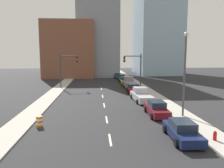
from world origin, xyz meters
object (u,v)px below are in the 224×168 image
object	(u,v)px
fire_hydrant	(215,136)
sedan_yellow	(124,80)
traffic_signal_right	(136,66)
pickup_truck_silver	(141,96)
traffic_barrel	(39,121)
street_lamp	(185,69)
sedan_red	(133,89)
sedan_navy	(182,131)
sedan_blue	(117,76)
sedan_teal	(122,78)
traffic_signal_left	(65,67)
sedan_maroon	(157,109)
pickup_truck_gray	(129,83)

from	to	relation	value
fire_hydrant	sedan_yellow	distance (m)	34.27
traffic_signal_right	fire_hydrant	world-z (taller)	traffic_signal_right
pickup_truck_silver	sedan_yellow	world-z (taller)	pickup_truck_silver
traffic_barrel	pickup_truck_silver	bearing A→B (deg)	42.21
street_lamp	sedan_red	size ratio (longest dim) A/B	1.95
traffic_signal_right	sedan_red	bearing A→B (deg)	-104.53
fire_hydrant	sedan_navy	bearing A→B (deg)	162.14
sedan_navy	sedan_yellow	world-z (taller)	sedan_navy
traffic_barrel	sedan_yellow	size ratio (longest dim) A/B	0.22
fire_hydrant	sedan_blue	bearing A→B (deg)	93.36
fire_hydrant	sedan_yellow	size ratio (longest dim) A/B	0.19
sedan_teal	sedan_blue	distance (m)	6.02
traffic_signal_left	traffic_barrel	bearing A→B (deg)	-88.24
sedan_maroon	sedan_red	distance (m)	14.12
traffic_signal_left	sedan_maroon	xyz separation A→B (m)	(12.14, -19.81, -3.46)
street_lamp	pickup_truck_silver	size ratio (longest dim) A/B	1.45
traffic_barrel	sedan_maroon	distance (m)	11.79
street_lamp	fire_hydrant	size ratio (longest dim) A/B	10.26
sedan_yellow	traffic_signal_left	bearing A→B (deg)	-146.81
sedan_yellow	sedan_blue	size ratio (longest dim) A/B	1.00
sedan_navy	sedan_teal	bearing A→B (deg)	91.93
pickup_truck_silver	pickup_truck_gray	xyz separation A→B (m)	(0.31, 13.33, 0.10)
traffic_signal_left	sedan_maroon	world-z (taller)	traffic_signal_left
traffic_signal_right	pickup_truck_gray	bearing A→B (deg)	141.50
pickup_truck_gray	pickup_truck_silver	bearing A→B (deg)	-90.21
traffic_signal_right	sedan_yellow	world-z (taller)	traffic_signal_right
pickup_truck_silver	sedan_teal	size ratio (longest dim) A/B	1.33
traffic_barrel	sedan_yellow	bearing A→B (deg)	68.83
sedan_yellow	street_lamp	bearing A→B (deg)	-81.90
traffic_signal_right	sedan_navy	distance (m)	26.69
traffic_barrel	sedan_teal	size ratio (longest dim) A/B	0.21
sedan_teal	sedan_blue	xyz separation A→B (m)	(-0.52, 6.00, -0.06)
street_lamp	sedan_maroon	size ratio (longest dim) A/B	1.87
street_lamp	sedan_yellow	world-z (taller)	street_lamp
traffic_signal_right	sedan_navy	xyz separation A→B (m)	(-1.36, -26.43, -3.50)
traffic_signal_left	traffic_signal_right	bearing A→B (deg)	0.00
sedan_maroon	sedan_blue	bearing A→B (deg)	91.06
sedan_navy	traffic_signal_left	bearing A→B (deg)	116.79
pickup_truck_gray	sedan_yellow	xyz separation A→B (m)	(-0.15, 6.10, -0.19)
pickup_truck_gray	sedan_maroon	bearing A→B (deg)	-89.47
fire_hydrant	traffic_signal_left	bearing A→B (deg)	117.96
fire_hydrant	pickup_truck_gray	world-z (taller)	pickup_truck_gray
traffic_signal_right	sedan_navy	world-z (taller)	traffic_signal_right
sedan_maroon	sedan_blue	distance (m)	38.10
sedan_blue	sedan_teal	bearing A→B (deg)	-86.53
traffic_signal_left	sedan_blue	bearing A→B (deg)	57.31
sedan_yellow	sedan_teal	distance (m)	5.22
pickup_truck_gray	sedan_yellow	size ratio (longest dim) A/B	1.29
pickup_truck_gray	street_lamp	bearing A→B (deg)	-82.87
pickup_truck_gray	sedan_blue	distance (m)	17.33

